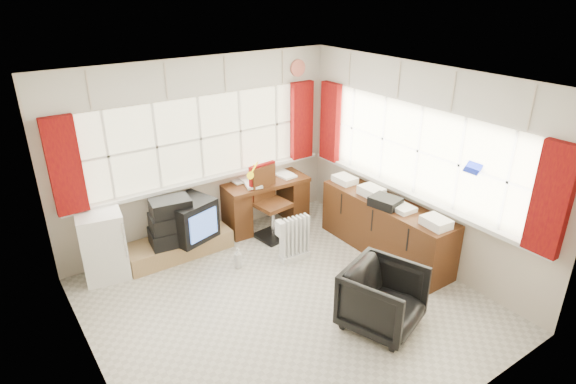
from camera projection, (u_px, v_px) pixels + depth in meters
The scene contains 19 objects.
ground at pixel (286, 305), 5.44m from camera, with size 4.00×4.00×0.00m, color beige.
room_walls at pixel (286, 183), 4.83m from camera, with size 4.00×4.00×4.00m.
window_back at pixel (204, 175), 6.51m from camera, with size 3.70×0.12×3.60m.
window_right at pixel (412, 189), 6.07m from camera, with size 0.12×3.70×3.60m.
curtains at pixel (304, 146), 6.03m from camera, with size 3.83×3.83×1.15m.
overhead_cabinets at pixel (306, 81), 5.77m from camera, with size 3.98×3.98×0.48m.
desk at pixel (264, 200), 7.07m from camera, with size 1.28×0.67×0.76m.
desk_lamp at pixel (254, 170), 6.56m from camera, with size 0.17×0.15×0.39m.
task_chair at pixel (267, 199), 6.73m from camera, with size 0.49×0.51×1.05m.
office_chair at pixel (383, 298), 4.99m from camera, with size 0.73×0.76×0.69m, color black.
radiator at pixel (295, 242), 6.25m from camera, with size 0.41×0.19×0.60m.
credenza at pixel (385, 226), 6.34m from camera, with size 0.50×2.00×0.85m.
file_tray at pixel (385, 202), 6.04m from camera, with size 0.28×0.36×0.12m, color black.
tv_bench at pixel (179, 246), 6.39m from camera, with size 1.40×0.50×0.25m, color #A47B52.
crt_tv at pixel (189, 219), 6.25m from camera, with size 0.72×0.68×0.53m.
hifi_stack at pixel (172, 223), 6.12m from camera, with size 0.63×0.45×0.62m.
mini_fridge at pixel (103, 245), 5.82m from camera, with size 0.58×0.59×0.86m.
spray_bottle_a at pixel (238, 258), 6.10m from camera, with size 0.11×0.11×0.28m, color silver.
spray_bottle_b at pixel (229, 236), 6.68m from camera, with size 0.09×0.09×0.20m, color #95DFCF.
Camera 1 is at (-2.52, -3.66, 3.39)m, focal length 30.00 mm.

